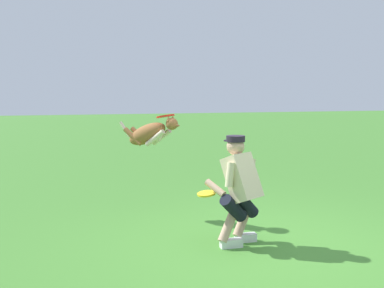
% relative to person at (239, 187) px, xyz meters
% --- Properties ---
extents(ground_plane, '(60.00, 60.00, 0.00)m').
position_rel_person_xyz_m(ground_plane, '(-0.28, 0.24, -0.70)').
color(ground_plane, '#407D2D').
extents(person, '(0.71, 0.54, 1.29)m').
position_rel_person_xyz_m(person, '(0.00, 0.00, 0.00)').
color(person, silver).
rests_on(person, ground_plane).
extents(dog, '(0.78, 0.82, 0.51)m').
position_rel_person_xyz_m(dog, '(0.79, -1.51, 0.51)').
color(dog, '#915C32').
extents(frisbee_flying, '(0.31, 0.30, 0.08)m').
position_rel_person_xyz_m(frisbee_flying, '(0.60, -1.36, 0.76)').
color(frisbee_flying, red).
extents(frisbee_held, '(0.29, 0.29, 0.05)m').
position_rel_person_xyz_m(frisbee_held, '(0.36, -0.13, -0.09)').
color(frisbee_held, yellow).
rests_on(frisbee_held, person).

